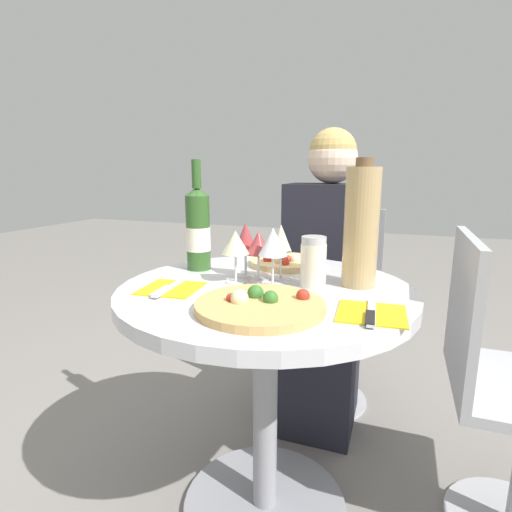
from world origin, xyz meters
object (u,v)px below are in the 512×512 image
seated_diner (324,289)px  chair_empty_side (509,394)px  dining_table (265,347)px  wine_bottle (198,229)px  chair_behind_diner (329,306)px  tall_carafe (361,227)px  pizza_large (260,305)px

seated_diner → chair_empty_side: 0.74m
dining_table → chair_empty_side: bearing=15.0°
seated_diner → wine_bottle: bearing=55.7°
chair_behind_diner → tall_carafe: (0.18, -0.64, 0.46)m
dining_table → wine_bottle: (-0.27, 0.11, 0.31)m
wine_bottle → tall_carafe: same height
dining_table → chair_behind_diner: bearing=85.3°
wine_bottle → tall_carafe: size_ratio=1.00×
chair_behind_diner → chair_empty_side: size_ratio=1.00×
chair_empty_side → seated_diner: bearing=-124.8°
wine_bottle → tall_carafe: (0.51, -0.02, 0.03)m
seated_diner → tall_carafe: (0.18, -0.50, 0.34)m
dining_table → seated_diner: size_ratio=0.67×
pizza_large → tall_carafe: (0.19, 0.28, 0.15)m
seated_diner → pizza_large: (-0.01, -0.78, 0.19)m
pizza_large → tall_carafe: size_ratio=0.86×
pizza_large → tall_carafe: bearing=55.8°
chair_behind_diner → seated_diner: 0.19m
tall_carafe → wine_bottle: bearing=177.9°
chair_empty_side → dining_table: bearing=-75.0°
dining_table → chair_behind_diner: (0.06, 0.74, -0.11)m
wine_bottle → pizza_large: bearing=-43.5°
chair_empty_side → wine_bottle: bearing=-86.1°
chair_empty_side → pizza_large: (-0.61, -0.36, 0.31)m
chair_behind_diner → wine_bottle: size_ratio=2.50×
chair_behind_diner → seated_diner: bearing=90.0°
chair_behind_diner → dining_table: bearing=85.3°
chair_behind_diner → tall_carafe: size_ratio=2.50×
chair_behind_diner → chair_empty_side: (0.60, -0.56, 0.00)m
dining_table → chair_empty_side: 0.69m
dining_table → chair_empty_side: chair_empty_side is taller
chair_behind_diner → pizza_large: bearing=89.3°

